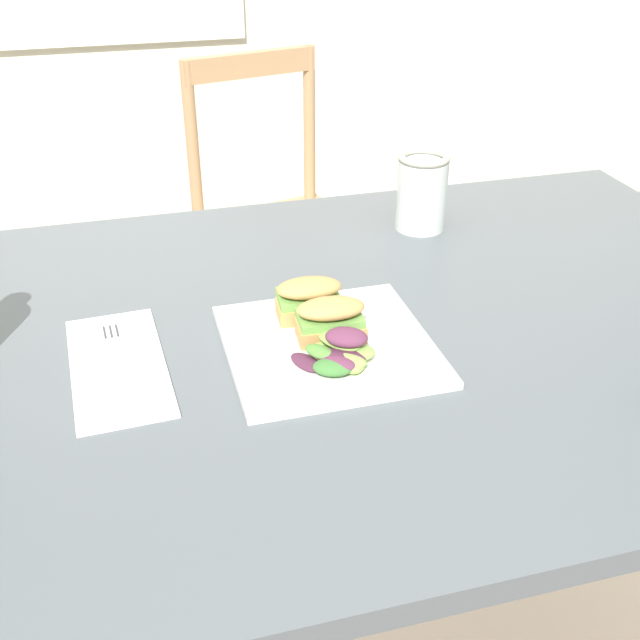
% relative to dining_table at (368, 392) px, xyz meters
% --- Properties ---
extents(dining_table, '(1.29, 0.91, 0.74)m').
position_rel_dining_table_xyz_m(dining_table, '(0.00, 0.00, 0.00)').
color(dining_table, '#51565B').
rests_on(dining_table, ground).
extents(chair_wooden_far, '(0.48, 0.48, 0.87)m').
position_rel_dining_table_xyz_m(chair_wooden_far, '(0.09, 1.00, -0.17)').
color(chair_wooden_far, tan).
rests_on(chair_wooden_far, ground).
extents(plate_lunch, '(0.26, 0.26, 0.01)m').
position_rel_dining_table_xyz_m(plate_lunch, '(-0.07, -0.05, 0.13)').
color(plate_lunch, white).
rests_on(plate_lunch, dining_table).
extents(sandwich_half_front, '(0.09, 0.06, 0.06)m').
position_rel_dining_table_xyz_m(sandwich_half_front, '(-0.07, -0.04, 0.16)').
color(sandwich_half_front, tan).
rests_on(sandwich_half_front, plate_lunch).
extents(sandwich_half_back, '(0.09, 0.06, 0.06)m').
position_rel_dining_table_xyz_m(sandwich_half_back, '(-0.08, 0.02, 0.16)').
color(sandwich_half_back, tan).
rests_on(sandwich_half_back, plate_lunch).
extents(salad_mixed_greens, '(0.11, 0.12, 0.04)m').
position_rel_dining_table_xyz_m(salad_mixed_greens, '(-0.07, -0.10, 0.14)').
color(salad_mixed_greens, '#84A84C').
rests_on(salad_mixed_greens, plate_lunch).
extents(napkin_folded, '(0.13, 0.26, 0.00)m').
position_rel_dining_table_xyz_m(napkin_folded, '(-0.34, -0.02, 0.12)').
color(napkin_folded, white).
rests_on(napkin_folded, dining_table).
extents(fork_on_napkin, '(0.03, 0.19, 0.00)m').
position_rel_dining_table_xyz_m(fork_on_napkin, '(-0.34, -0.01, 0.13)').
color(fork_on_napkin, silver).
rests_on(fork_on_napkin, napkin_folded).
extents(mason_jar_iced_tea, '(0.09, 0.09, 0.13)m').
position_rel_dining_table_xyz_m(mason_jar_iced_tea, '(0.18, 0.28, 0.18)').
color(mason_jar_iced_tea, '#995623').
rests_on(mason_jar_iced_tea, dining_table).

